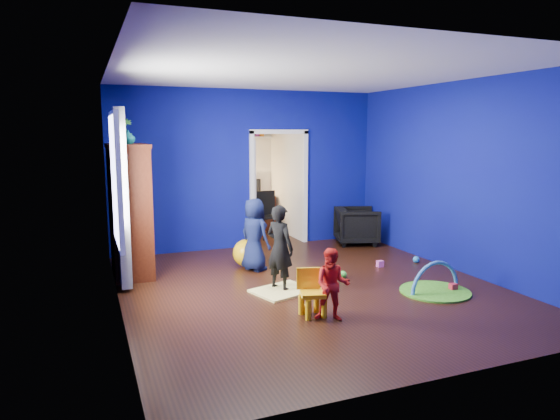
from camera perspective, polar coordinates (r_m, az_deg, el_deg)
name	(u,v)px	position (r m, az deg, el deg)	size (l,w,h in m)	color
floor	(311,288)	(6.98, 3.51, -8.88)	(5.00, 5.50, 0.01)	black
ceiling	(313,72)	(6.69, 3.75, 15.49)	(5.00, 5.50, 0.01)	white
wall_back	(248,170)	(9.24, -3.64, 4.64)	(5.00, 0.02, 2.90)	navy
wall_front	(452,214)	(4.37, 19.09, -0.48)	(5.00, 0.02, 2.90)	navy
wall_left	(115,191)	(6.07, -18.31, 2.03)	(0.02, 5.50, 2.90)	navy
wall_right	(461,177)	(8.06, 19.97, 3.52)	(0.02, 5.50, 2.90)	navy
alcove	(263,176)	(10.27, -1.94, 3.95)	(1.00, 1.75, 2.50)	silver
armchair	(357,226)	(9.69, 8.78, -1.79)	(0.76, 0.78, 0.71)	black
child_black	(280,248)	(6.73, -0.02, -4.35)	(0.43, 0.28, 1.17)	black
child_navy	(254,235)	(7.72, -2.95, -2.83)	(0.55, 0.36, 1.13)	#0F103A
toddler_red	(332,285)	(5.73, 6.01, -8.49)	(0.41, 0.32, 0.84)	red
vase	(128,137)	(7.39, -16.97, 7.97)	(0.19, 0.19, 0.20)	#0C4F60
potted_plant	(125,131)	(7.91, -17.31, 8.62)	(0.21, 0.21, 0.37)	green
tv_armoire	(130,210)	(7.77, -16.80, 0.01)	(0.58, 1.14, 1.96)	#3A1209
crt_tv	(132,207)	(7.77, -16.52, 0.31)	(0.46, 0.70, 0.54)	silver
yellow_blanket	(283,291)	(6.80, 0.30, -9.22)	(0.75, 0.60, 0.03)	#F2E07A
hopper_ball	(247,253)	(8.01, -3.84, -4.91)	(0.44, 0.44, 0.44)	yellow
kid_chair	(313,295)	(5.89, 3.76, -9.70)	(0.28, 0.28, 0.50)	yellow
play_mat	(435,291)	(7.10, 17.29, -8.87)	(0.93, 0.93, 0.02)	#47A024
toy_arch	(435,291)	(7.09, 17.29, -8.81)	(0.83, 0.83, 0.05)	#3F8CD8
window_left	(114,180)	(6.40, -18.40, 3.26)	(0.03, 0.95, 1.55)	white
curtain	(122,199)	(6.99, -17.60, 1.25)	(0.14, 0.42, 2.40)	slate
doorway	(279,190)	(9.47, -0.16, 2.33)	(1.16, 0.10, 2.10)	white
study_desk	(254,213)	(10.97, -3.03, -0.35)	(0.88, 0.44, 0.75)	#3D140A
desk_monitor	(252,186)	(11.01, -3.25, 2.70)	(0.40, 0.05, 0.32)	black
desk_lamp	(240,188)	(10.87, -4.56, 2.50)	(0.14, 0.14, 0.14)	#FFD88C
folding_chair	(269,216)	(10.07, -1.30, -0.68)	(0.40, 0.40, 0.92)	black
book_shelf	(251,137)	(10.94, -3.29, 8.28)	(0.88, 0.24, 0.04)	white
toy_0	(453,287)	(7.22, 19.19, -8.34)	(0.10, 0.08, 0.10)	red
toy_1	(416,259)	(8.57, 15.30, -5.45)	(0.11, 0.11, 0.11)	#2689D9
toy_2	(307,309)	(6.04, 3.05, -11.25)	(0.10, 0.08, 0.10)	#F3AF0C
toy_3	(343,274)	(7.47, 7.21, -7.29)	(0.11, 0.11, 0.11)	green
toy_4	(380,264)	(8.16, 11.36, -6.05)	(0.10, 0.08, 0.10)	#E054B6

